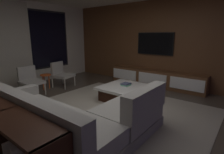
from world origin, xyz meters
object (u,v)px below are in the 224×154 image
object	(u,v)px
accent_chair_near_window	(61,73)
accent_chair_by_curtain	(30,79)
console_table_behind_couch	(5,134)
side_stool	(46,77)
book_stack_on_coffee_table	(126,84)
mounted_tv	(155,44)
sectional_couch	(71,120)
media_console	(156,79)
coffee_table	(126,93)

from	to	relation	value
accent_chair_near_window	accent_chair_by_curtain	size ratio (longest dim) A/B	1.00
console_table_behind_couch	accent_chair_by_curtain	bearing A→B (deg)	56.81
accent_chair_near_window	side_stool	xyz separation A→B (m)	(-0.49, 0.10, -0.06)
accent_chair_near_window	accent_chair_by_curtain	xyz separation A→B (m)	(-1.02, 0.01, 0.00)
book_stack_on_coffee_table	accent_chair_near_window	world-z (taller)	accent_chair_near_window
book_stack_on_coffee_table	mounted_tv	bearing A→B (deg)	2.53
accent_chair_by_curtain	accent_chair_near_window	bearing A→B (deg)	-0.61
mounted_tv	accent_chair_by_curtain	bearing A→B (deg)	144.28
sectional_couch	mounted_tv	bearing A→B (deg)	5.80
accent_chair_by_curtain	side_stool	bearing A→B (deg)	9.76
sectional_couch	media_console	size ratio (longest dim) A/B	0.81
media_console	console_table_behind_couch	bearing A→B (deg)	-179.30
coffee_table	mounted_tv	xyz separation A→B (m)	(1.83, 0.13, 1.16)
media_console	mounted_tv	bearing A→B (deg)	47.61
side_stool	console_table_behind_couch	world-z (taller)	console_table_behind_couch
coffee_table	console_table_behind_couch	distance (m)	2.89
mounted_tv	console_table_behind_couch	world-z (taller)	mounted_tv
book_stack_on_coffee_table	coffee_table	bearing A→B (deg)	-140.68
console_table_behind_couch	sectional_couch	bearing A→B (deg)	-8.18
media_console	console_table_behind_couch	size ratio (longest dim) A/B	1.48
book_stack_on_coffee_table	accent_chair_by_curtain	xyz separation A→B (m)	(-1.32, 2.30, 0.05)
book_stack_on_coffee_table	mounted_tv	xyz separation A→B (m)	(1.76, 0.08, 0.96)
sectional_couch	accent_chair_by_curtain	xyz separation A→B (m)	(0.71, 2.60, 0.14)
sectional_couch	console_table_behind_couch	bearing A→B (deg)	171.82
book_stack_on_coffee_table	accent_chair_near_window	bearing A→B (deg)	97.45
book_stack_on_coffee_table	media_console	distance (m)	1.59
coffee_table	side_stool	world-z (taller)	side_stool
coffee_table	book_stack_on_coffee_table	world-z (taller)	book_stack_on_coffee_table
sectional_couch	accent_chair_near_window	xyz separation A→B (m)	(1.73, 2.59, 0.14)
accent_chair_by_curtain	mounted_tv	bearing A→B (deg)	-35.72
coffee_table	media_console	xyz separation A→B (m)	(1.65, -0.07, 0.06)
media_console	mounted_tv	distance (m)	1.13
accent_chair_by_curtain	media_console	xyz separation A→B (m)	(2.90, -2.42, -0.18)
side_stool	mounted_tv	world-z (taller)	mounted_tv
side_stool	media_console	distance (m)	3.45
coffee_table	media_console	world-z (taller)	media_console
accent_chair_near_window	console_table_behind_couch	size ratio (longest dim) A/B	0.37
sectional_couch	mounted_tv	xyz separation A→B (m)	(3.79, 0.38, 1.06)
coffee_table	accent_chair_by_curtain	bearing A→B (deg)	118.16
book_stack_on_coffee_table	media_console	size ratio (longest dim) A/B	0.08
book_stack_on_coffee_table	console_table_behind_couch	bearing A→B (deg)	-176.58
coffee_table	console_table_behind_couch	world-z (taller)	console_table_behind_couch
accent_chair_by_curtain	side_stool	size ratio (longest dim) A/B	1.70
book_stack_on_coffee_table	console_table_behind_couch	world-z (taller)	console_table_behind_couch
accent_chair_near_window	accent_chair_by_curtain	world-z (taller)	same
accent_chair_near_window	media_console	size ratio (longest dim) A/B	0.25
media_console	accent_chair_near_window	bearing A→B (deg)	128.00
sectional_couch	book_stack_on_coffee_table	world-z (taller)	sectional_couch
sectional_couch	side_stool	bearing A→B (deg)	65.32
accent_chair_near_window	book_stack_on_coffee_table	bearing A→B (deg)	-82.55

